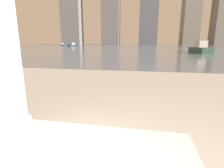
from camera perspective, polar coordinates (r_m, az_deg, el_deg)
towel_stack at (r=1.35m, az=-30.82°, el=-11.75°), size 0.23×0.16×0.12m
harbor_water at (r=62.16m, az=11.06°, el=11.94°), size 180.00×110.00×0.01m
harbor_boat_0 at (r=22.67m, az=26.89°, el=10.22°), size 1.85×3.83×1.37m
harbor_boat_1 at (r=65.47m, az=-12.74°, el=12.30°), size 2.55×3.53×1.26m
harbor_boat_3 at (r=78.25m, az=-15.82°, el=12.21°), size 2.27×3.36×1.20m
skyline_tower_0 at (r=131.67m, az=-13.28°, el=24.42°), size 13.33×8.26×54.96m
skyline_tower_1 at (r=122.74m, az=-0.45°, el=23.71°), size 11.70×6.49×47.03m
skyline_tower_2 at (r=120.40m, az=12.11°, el=24.04°), size 11.34×7.86×48.63m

